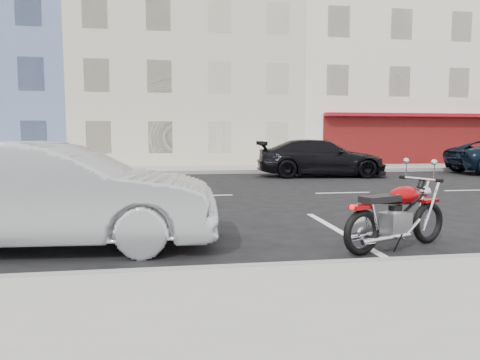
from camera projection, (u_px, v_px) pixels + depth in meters
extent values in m
plane|color=black|center=(275.00, 194.00, 11.98)|extent=(120.00, 120.00, 0.00)
cube|color=gray|center=(127.00, 170.00, 19.81)|extent=(80.00, 3.40, 0.15)
cube|color=gray|center=(122.00, 173.00, 18.14)|extent=(80.00, 0.12, 0.16)
cube|color=beige|center=(187.00, 72.00, 27.17)|extent=(12.00, 12.00, 11.50)
cube|color=beige|center=(379.00, 69.00, 29.02)|extent=(14.00, 12.00, 12.50)
cylinder|color=beige|center=(464.00, 160.00, 22.06)|extent=(0.20, 0.20, 0.60)
sphere|color=beige|center=(465.00, 153.00, 22.03)|extent=(0.20, 0.20, 0.20)
torus|color=black|center=(457.00, 219.00, 6.74)|extent=(0.62, 0.33, 0.63)
torus|color=black|center=(398.00, 228.00, 6.07)|extent=(0.62, 0.33, 0.63)
cube|color=#840407|center=(458.00, 198.00, 6.71)|extent=(0.34, 0.23, 0.05)
cube|color=#840407|center=(397.00, 204.00, 6.02)|extent=(0.32, 0.24, 0.06)
cube|color=gray|center=(427.00, 220.00, 6.38)|extent=(0.47, 0.41, 0.32)
ellipsoid|color=#840407|center=(436.00, 193.00, 6.43)|extent=(0.61, 0.49, 0.25)
cube|color=black|center=(414.00, 196.00, 6.19)|extent=(0.63, 0.44, 0.08)
cylinder|color=silver|center=(450.00, 178.00, 6.57)|extent=(0.27, 0.63, 0.03)
sphere|color=silver|center=(455.00, 190.00, 6.66)|extent=(0.16, 0.16, 0.16)
cylinder|color=silver|center=(421.00, 234.00, 6.13)|extent=(0.86, 0.40, 0.08)
cylinder|color=silver|center=(405.00, 230.00, 6.36)|extent=(0.86, 0.40, 0.08)
cylinder|color=silver|center=(456.00, 202.00, 6.69)|extent=(0.35, 0.17, 0.75)
cylinder|color=black|center=(436.00, 208.00, 6.47)|extent=(0.72, 0.32, 0.46)
imported|color=#999DA0|center=(54.00, 195.00, 6.10)|extent=(4.73, 1.90, 1.53)
imported|color=black|center=(321.00, 158.00, 17.40)|extent=(5.42, 2.74, 1.51)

